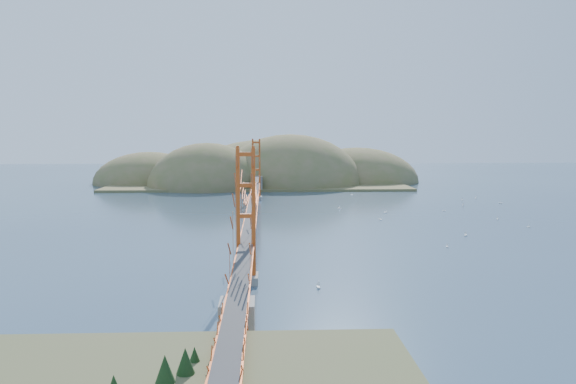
{
  "coord_description": "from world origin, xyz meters",
  "views": [
    {
      "loc": [
        1.59,
        -76.96,
        12.75
      ],
      "look_at": [
        4.81,
        0.0,
        4.65
      ],
      "focal_mm": 35.0,
      "sensor_mm": 36.0,
      "label": 1
    }
  ],
  "objects_px": {
    "fort": "(243,358)",
    "sailboat_1": "(340,208)",
    "bridge": "(253,175)",
    "sailboat_0": "(447,246)"
  },
  "relations": [
    {
      "from": "bridge",
      "to": "fort",
      "type": "xyz_separation_m",
      "value": [
        0.4,
        -47.98,
        -6.34
      ]
    },
    {
      "from": "fort",
      "to": "sailboat_1",
      "type": "distance_m",
      "value": 66.25
    },
    {
      "from": "bridge",
      "to": "fort",
      "type": "bearing_deg",
      "value": -89.52
    },
    {
      "from": "fort",
      "to": "sailboat_0",
      "type": "relative_size",
      "value": 6.61
    },
    {
      "from": "sailboat_1",
      "to": "bridge",
      "type": "bearing_deg",
      "value": -130.46
    },
    {
      "from": "fort",
      "to": "sailboat_0",
      "type": "xyz_separation_m",
      "value": [
        21.63,
        31.93,
        -0.53
      ]
    },
    {
      "from": "fort",
      "to": "sailboat_0",
      "type": "distance_m",
      "value": 38.57
    },
    {
      "from": "fort",
      "to": "sailboat_1",
      "type": "bearing_deg",
      "value": 77.87
    },
    {
      "from": "bridge",
      "to": "fort",
      "type": "relative_size",
      "value": 25.51
    },
    {
      "from": "bridge",
      "to": "sailboat_0",
      "type": "relative_size",
      "value": 168.64
    }
  ]
}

